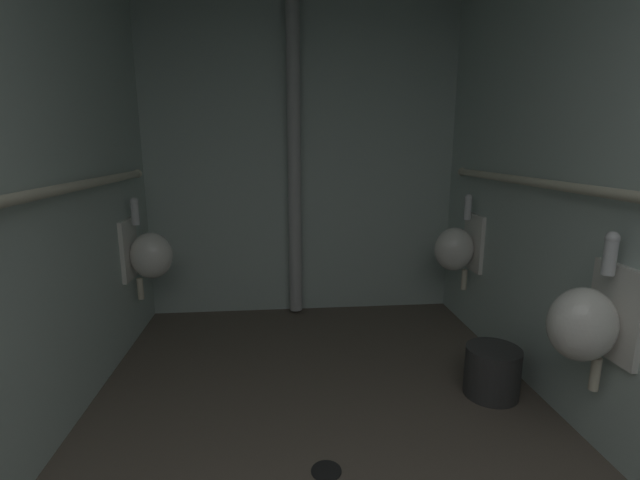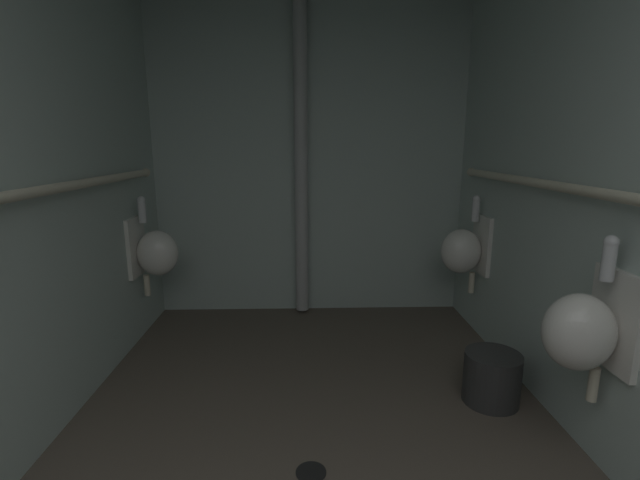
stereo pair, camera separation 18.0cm
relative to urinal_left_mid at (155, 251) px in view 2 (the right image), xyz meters
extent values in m
cube|color=brown|center=(1.16, -1.48, -0.71)|extent=(2.74, 4.20, 0.08)
cube|color=#B0C2BA|center=(1.16, 0.59, 0.67)|extent=(2.74, 0.06, 2.70)
ellipsoid|color=silver|center=(0.02, 0.00, -0.01)|extent=(0.30, 0.26, 0.34)
cube|color=silver|center=(-0.13, 0.00, 0.04)|extent=(0.03, 0.30, 0.44)
cylinder|color=silver|center=(-0.07, 0.00, 0.30)|extent=(0.06, 0.06, 0.16)
sphere|color=silver|center=(-0.07, 0.00, 0.38)|extent=(0.06, 0.06, 0.06)
cylinder|color=beige|center=(-0.08, 0.00, -0.26)|extent=(0.04, 0.04, 0.16)
ellipsoid|color=silver|center=(2.30, -1.49, -0.01)|extent=(0.30, 0.26, 0.34)
cube|color=silver|center=(2.45, -1.49, 0.04)|extent=(0.03, 0.30, 0.44)
cylinder|color=silver|center=(2.39, -1.49, 0.30)|extent=(0.06, 0.06, 0.16)
sphere|color=silver|center=(2.39, -1.49, 0.38)|extent=(0.06, 0.06, 0.06)
cylinder|color=beige|center=(2.40, -1.49, -0.26)|extent=(0.04, 0.04, 0.16)
ellipsoid|color=silver|center=(2.30, -0.01, -0.01)|extent=(0.30, 0.26, 0.34)
cube|color=silver|center=(2.45, -0.01, 0.04)|extent=(0.03, 0.30, 0.44)
cylinder|color=silver|center=(2.39, -0.01, 0.30)|extent=(0.06, 0.06, 0.16)
sphere|color=silver|center=(2.39, -0.01, 0.38)|extent=(0.06, 0.06, 0.06)
cylinder|color=beige|center=(2.40, -0.01, -0.26)|extent=(0.04, 0.04, 0.16)
sphere|color=beige|center=(-0.09, 0.20, 0.57)|extent=(0.06, 0.06, 0.06)
cylinder|color=beige|center=(2.41, -1.47, 0.57)|extent=(0.05, 3.31, 0.05)
sphere|color=beige|center=(2.41, 0.19, 0.57)|extent=(0.06, 0.06, 0.06)
cylinder|color=#B2B2B2|center=(1.09, 0.48, 0.67)|extent=(0.11, 0.11, 2.65)
cylinder|color=black|center=(1.14, -1.50, -0.67)|extent=(0.14, 0.14, 0.01)
cylinder|color=#2D2D2D|center=(2.18, -0.96, -0.53)|extent=(0.32, 0.32, 0.29)
camera|label=1|loc=(0.95, -3.23, 0.78)|focal=24.81mm
camera|label=2|loc=(1.13, -3.23, 0.78)|focal=24.81mm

